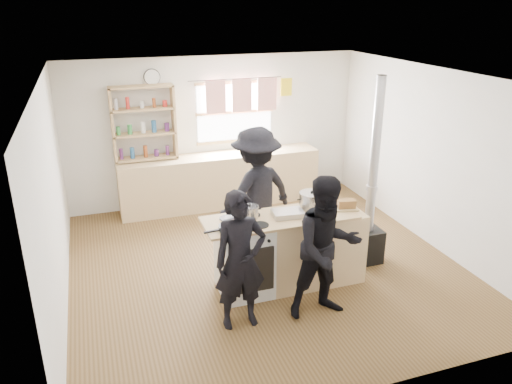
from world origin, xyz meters
TOP-DOWN VIEW (x-y plane):
  - ground at (0.00, 0.00)m, footprint 5.00×5.00m
  - back_counter at (0.00, 2.22)m, footprint 3.40×0.55m
  - shelving_unit at (-1.20, 2.34)m, footprint 1.00×0.28m
  - thermos at (0.86, 2.22)m, footprint 0.10×0.10m
  - cooking_island at (0.14, -0.55)m, footprint 1.97×0.64m
  - skillet_greens at (-0.63, -0.70)m, footprint 0.35×0.35m
  - roast_tray at (0.10, -0.55)m, footprint 0.39×0.29m
  - stockpot_stove at (-0.35, -0.46)m, footprint 0.21×0.21m
  - stockpot_counter at (0.46, -0.42)m, footprint 0.31×0.31m
  - bread_board at (0.86, -0.59)m, footprint 0.32×0.26m
  - flue_heater at (1.36, -0.35)m, footprint 0.35×0.35m
  - person_near_left at (-0.68, -1.15)m, footprint 0.57×0.37m
  - person_near_right at (0.27, -1.27)m, footprint 0.81×0.63m
  - person_far at (0.01, 0.35)m, footprint 1.32×1.02m

SIDE VIEW (x-z plane):
  - ground at x=0.00m, z-range -0.01..0.00m
  - back_counter at x=0.00m, z-range 0.00..0.90m
  - cooking_island at x=0.14m, z-range 0.00..0.93m
  - flue_heater at x=1.36m, z-range -0.59..1.91m
  - person_near_left at x=-0.68m, z-range 0.00..1.55m
  - person_near_right at x=0.27m, z-range 0.00..1.64m
  - person_far at x=0.01m, z-range 0.00..1.81m
  - skillet_greens at x=-0.63m, z-range 0.93..0.98m
  - roast_tray at x=0.10m, z-range 0.93..1.00m
  - bread_board at x=0.86m, z-range 0.92..1.04m
  - stockpot_stove at x=-0.35m, z-range 0.92..1.09m
  - stockpot_counter at x=0.46m, z-range 0.92..1.14m
  - thermos at x=0.86m, z-range 0.90..1.23m
  - shelving_unit at x=-1.20m, z-range 0.91..2.11m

